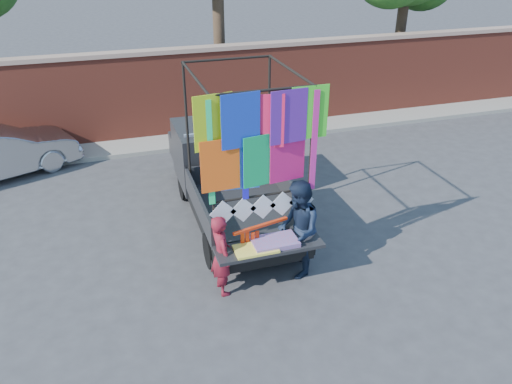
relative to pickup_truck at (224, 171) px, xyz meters
name	(u,v)px	position (x,y,z in m)	size (l,w,h in m)	color
ground	(275,257)	(0.40, -2.27, -0.88)	(90.00, 90.00, 0.00)	#38383A
brick_wall	(198,91)	(0.40, 4.73, 0.45)	(30.00, 0.45, 2.61)	#983E2C
curb	(205,138)	(0.40, 4.03, -0.82)	(30.00, 1.20, 0.12)	gray
pickup_truck	(224,171)	(0.00, 0.00, 0.00)	(2.19, 5.50, 3.46)	black
woman	(221,255)	(-0.81, -2.93, -0.13)	(0.55, 0.36, 1.50)	maroon
man	(298,229)	(0.62, -2.82, 0.04)	(0.89, 0.69, 1.83)	#162239
streamer_bundle	(254,238)	(-0.21, -2.89, 0.07)	(1.04, 0.28, 0.72)	red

